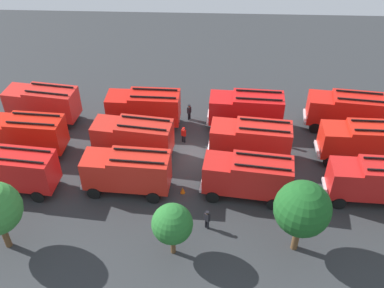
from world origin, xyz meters
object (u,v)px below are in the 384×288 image
fire_truck_3 (43,103)px  fire_truck_6 (133,137)px  firefighter_4 (184,134)px  fire_truck_9 (248,176)px  firefighter_1 (226,104)px  fire_truck_5 (251,139)px  firefighter_0 (207,219)px  fire_truck_11 (13,169)px  fire_truck_0 (345,110)px  fire_truck_1 (246,109)px  fire_truck_2 (144,107)px  firefighter_3 (283,138)px  tree_1 (302,209)px  fire_truck_8 (375,180)px  fire_truck_10 (127,171)px  fire_truck_7 (26,133)px  tree_2 (172,224)px  traffic_cone_0 (183,190)px  fire_truck_4 (361,141)px  firefighter_2 (189,111)px

fire_truck_3 → fire_truck_6: 10.98m
fire_truck_3 → firefighter_4: bearing=176.3°
fire_truck_9 → firefighter_1: bearing=-76.3°
fire_truck_5 → firefighter_0: (3.70, 8.38, -1.16)m
fire_truck_5 → fire_truck_11: same height
fire_truck_0 → fire_truck_1: (9.49, 0.28, 0.00)m
fire_truck_2 → fire_truck_3: bearing=-0.6°
firefighter_3 → tree_1: size_ratio=0.28×
fire_truck_0 → firefighter_0: bearing=52.5°
fire_truck_0 → fire_truck_1: same height
fire_truck_2 → firefighter_4: size_ratio=4.44×
fire_truck_2 → fire_truck_11: 13.33m
fire_truck_8 → tree_1: tree_1 is taller
fire_truck_8 → fire_truck_10: size_ratio=0.99×
fire_truck_7 → firefighter_3: (-23.31, -1.87, -1.22)m
fire_truck_5 → firefighter_0: size_ratio=4.20×
firefighter_1 → firefighter_4: bearing=-101.2°
firefighter_3 → tree_1: tree_1 is taller
tree_2 → traffic_cone_0: (-0.33, -6.09, -2.72)m
fire_truck_2 → fire_truck_11: (9.47, 9.38, 0.00)m
firefighter_0 → fire_truck_4: bearing=165.3°
tree_1 → tree_2: tree_1 is taller
firefighter_1 → firefighter_3: bearing=-19.4°
fire_truck_1 → fire_truck_6: bearing=28.6°
fire_truck_2 → tree_1: (-12.73, 14.65, 1.95)m
fire_truck_1 → fire_truck_9: (0.39, 9.47, 0.00)m
traffic_cone_0 → firefighter_3: bearing=-143.6°
fire_truck_0 → fire_truck_10: (19.59, 9.56, 0.00)m
tree_1 → fire_truck_5: bearing=-74.9°
fire_truck_1 → fire_truck_2: size_ratio=1.01×
fire_truck_10 → firefighter_1: size_ratio=4.44×
fire_truck_9 → tree_1: tree_1 is taller
fire_truck_3 → fire_truck_4: size_ratio=1.03×
firefighter_4 → fire_truck_1: bearing=-43.4°
fire_truck_9 → firefighter_3: (-3.73, -6.68, -1.22)m
fire_truck_11 → firefighter_3: fire_truck_11 is taller
fire_truck_8 → fire_truck_5: bearing=-24.3°
fire_truck_0 → fire_truck_7: size_ratio=1.01×
firefighter_0 → traffic_cone_0: size_ratio=3.04×
tree_1 → fire_truck_9: bearing=-58.6°
fire_truck_4 → firefighter_4: 15.92m
firefighter_1 → fire_truck_9: bearing=-56.3°
fire_truck_4 → fire_truck_7: (29.79, 0.17, 0.00)m
firefighter_2 → firefighter_4: (0.35, 3.73, -0.05)m
fire_truck_8 → fire_truck_6: bearing=-10.8°
traffic_cone_0 → tree_1: bearing=147.7°
fire_truck_1 → tree_2: tree_2 is taller
fire_truck_3 → firefighter_1: 18.35m
fire_truck_0 → fire_truck_2: size_ratio=1.02×
fire_truck_10 → firefighter_0: fire_truck_10 is taller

